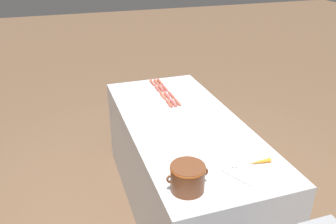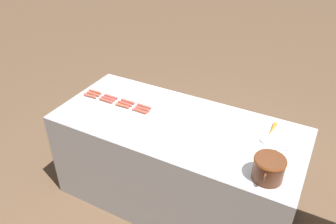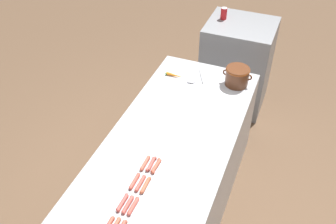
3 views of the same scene
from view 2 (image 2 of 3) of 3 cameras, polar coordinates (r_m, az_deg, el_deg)
The scene contains 17 objects.
ground_plane at distance 3.34m, azimuth 1.32°, elevation -14.16°, with size 20.00×20.00×0.00m, color brown.
griddle_counter at distance 3.03m, azimuth 1.43°, elevation -8.59°, with size 0.92×2.07×0.87m.
hot_dog_0 at distance 3.23m, azimuth -12.25°, elevation 3.36°, with size 0.03×0.15×0.03m.
hot_dog_1 at distance 3.12m, azimuth -9.64°, elevation 2.57°, with size 0.03×0.15×0.03m.
hot_dog_2 at distance 3.03m, azimuth -6.83°, elevation 1.79°, with size 0.03×0.15×0.03m.
hot_dog_3 at distance 2.95m, azimuth -4.07°, elevation 0.98°, with size 0.03×0.15×0.03m.
hot_dog_4 at distance 3.20m, azimuth -12.57°, elevation 3.02°, with size 0.03×0.15×0.03m.
hot_dog_5 at distance 3.10m, azimuth -10.10°, elevation 2.26°, with size 0.03×0.15×0.03m.
hot_dog_6 at distance 3.00m, azimuth -7.31°, elevation 1.41°, with size 0.03×0.15×0.03m.
hot_dog_7 at distance 2.91m, azimuth -4.36°, elevation 0.54°, with size 0.03×0.15×0.03m.
hot_dog_8 at distance 3.17m, azimuth -13.08°, elevation 2.68°, with size 0.03×0.15×0.03m.
hot_dog_9 at distance 3.07m, azimuth -10.46°, elevation 1.94°, with size 0.03×0.15×0.03m.
hot_dog_10 at distance 2.98m, azimuth -7.76°, elevation 1.08°, with size 0.03×0.15×0.03m.
hot_dog_11 at distance 2.89m, azimuth -4.82°, elevation 0.19°, with size 0.03×0.15×0.03m.
bean_pot at distance 2.30m, azimuth 16.70°, elevation -9.00°, with size 0.26×0.21×0.17m.
serving_spoon at distance 2.64m, azimuth 16.57°, elevation -5.08°, with size 0.15×0.26×0.02m.
carrot at distance 2.78m, azimuth 17.28°, elevation -2.75°, with size 0.18×0.04×0.03m.
Camera 2 is at (2.02, 0.99, 2.46)m, focal length 35.98 mm.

